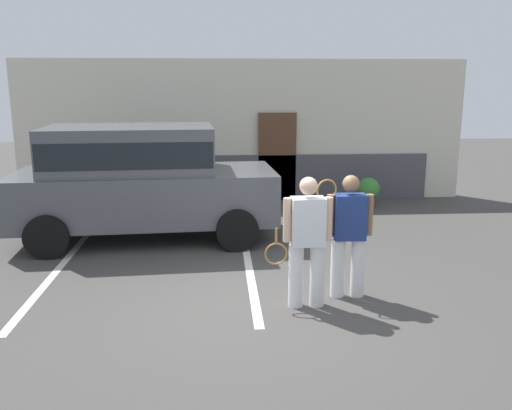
{
  "coord_description": "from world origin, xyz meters",
  "views": [
    {
      "loc": [
        -0.61,
        -6.47,
        2.81
      ],
      "look_at": [
        -0.07,
        1.2,
        1.05
      ],
      "focal_mm": 37.87,
      "sensor_mm": 36.0,
      "label": 1
    }
  ],
  "objects_px": {
    "parked_suv": "(140,177)",
    "tennis_player_woman": "(349,234)",
    "potted_plant_by_porch": "(368,191)",
    "tennis_player_man": "(307,241)"
  },
  "relations": [
    {
      "from": "tennis_player_man",
      "to": "tennis_player_woman",
      "type": "bearing_deg",
      "value": -156.69
    },
    {
      "from": "parked_suv",
      "to": "tennis_player_woman",
      "type": "bearing_deg",
      "value": -47.16
    },
    {
      "from": "parked_suv",
      "to": "potted_plant_by_porch",
      "type": "distance_m",
      "value": 5.38
    },
    {
      "from": "tennis_player_man",
      "to": "potted_plant_by_porch",
      "type": "bearing_deg",
      "value": -114.98
    },
    {
      "from": "tennis_player_woman",
      "to": "parked_suv",
      "type": "bearing_deg",
      "value": -42.18
    },
    {
      "from": "parked_suv",
      "to": "tennis_player_man",
      "type": "relative_size",
      "value": 2.81
    },
    {
      "from": "parked_suv",
      "to": "tennis_player_woman",
      "type": "distance_m",
      "value": 4.3
    },
    {
      "from": "tennis_player_man",
      "to": "parked_suv",
      "type": "bearing_deg",
      "value": -54.32
    },
    {
      "from": "tennis_player_man",
      "to": "tennis_player_woman",
      "type": "height_order",
      "value": "tennis_player_man"
    },
    {
      "from": "tennis_player_man",
      "to": "potted_plant_by_porch",
      "type": "height_order",
      "value": "tennis_player_man"
    }
  ]
}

